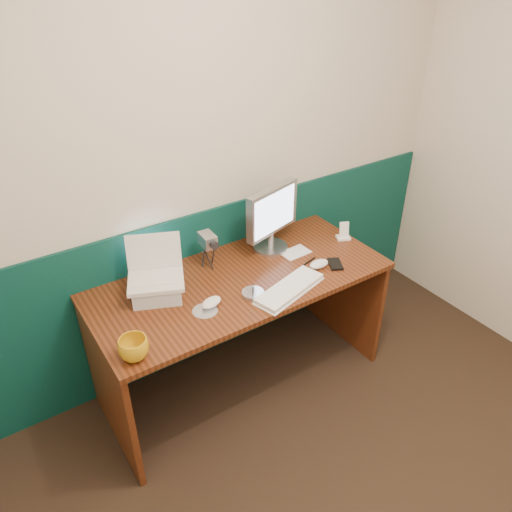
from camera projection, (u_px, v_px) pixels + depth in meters
back_wall at (191, 171)px, 2.61m from camera, size 3.50×0.04×2.50m
wainscot at (200, 288)px, 3.00m from camera, size 3.48×0.02×1.00m
desk at (242, 332)px, 2.85m from camera, size 1.60×0.70×0.75m
laptop_riser at (157, 290)px, 2.49m from camera, size 0.30×0.28×0.08m
laptop at (154, 264)px, 2.41m from camera, size 0.33×0.30×0.23m
monitor at (271, 220)px, 2.81m from camera, size 0.40×0.21×0.38m
keyboard at (290, 289)px, 2.55m from camera, size 0.43×0.24×0.02m
mouse_right at (319, 264)px, 2.73m from camera, size 0.12×0.07×0.04m
mouse_left at (211, 302)px, 2.44m from camera, size 0.13×0.10×0.04m
mug at (134, 349)px, 2.12m from camera, size 0.17×0.17×0.10m
camcorder at (208, 252)px, 2.70m from camera, size 0.09×0.12×0.18m
cd_spindle at (253, 294)px, 2.51m from camera, size 0.11×0.11×0.02m
cd_loose_a at (205, 311)px, 2.42m from camera, size 0.13×0.13×0.00m
pen at (307, 263)px, 2.77m from camera, size 0.14×0.05×0.01m
papers at (295, 252)px, 2.87m from camera, size 0.17×0.12×0.00m
dock at (343, 238)px, 3.00m from camera, size 0.10×0.09×0.02m
music_player at (344, 230)px, 2.97m from camera, size 0.06×0.05×0.10m
pda at (335, 264)px, 2.76m from camera, size 0.11×0.13×0.01m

